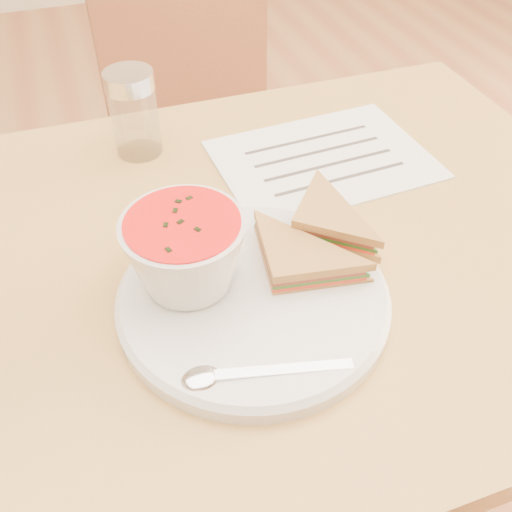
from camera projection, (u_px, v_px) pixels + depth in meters
name	position (u px, v px, depth m)	size (l,w,h in m)	color
floor	(245.00, 508.00, 1.20)	(5.00, 6.00, 0.01)	#965636
dining_table	(241.00, 413.00, 0.94)	(1.00, 0.70, 0.75)	#96602E
chair_far	(217.00, 179.00, 1.31)	(0.38, 0.38, 0.86)	brown
plate	(253.00, 299.00, 0.61)	(0.29, 0.29, 0.02)	silver
soup_bowl	(186.00, 255.00, 0.58)	(0.13, 0.13, 0.09)	silver
sandwich_half_a	(273.00, 289.00, 0.58)	(0.11, 0.11, 0.03)	#BC8E42
sandwich_half_b	(291.00, 231.00, 0.63)	(0.10, 0.10, 0.03)	#BC8E42
spoon	(260.00, 372.00, 0.52)	(0.19, 0.04, 0.01)	silver
paper_menu	(323.00, 159.00, 0.81)	(0.29, 0.21, 0.00)	white
condiment_shaker	(134.00, 114.00, 0.78)	(0.07, 0.07, 0.12)	silver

